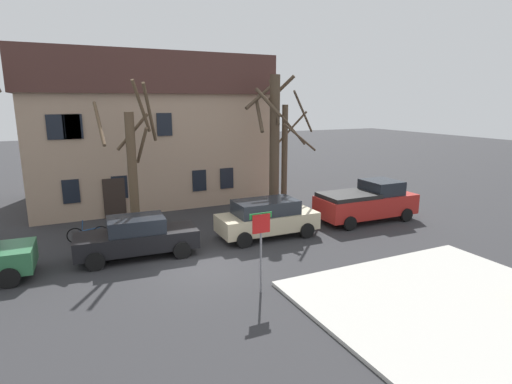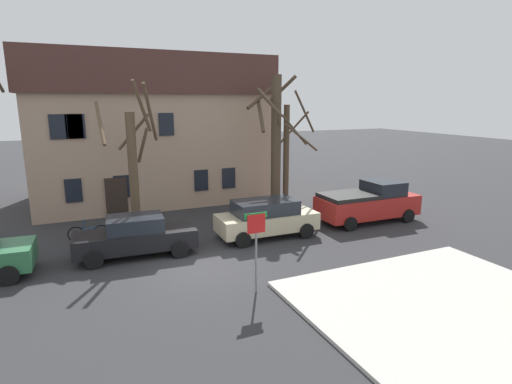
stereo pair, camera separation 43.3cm
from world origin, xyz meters
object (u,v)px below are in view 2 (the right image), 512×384
(tree_bare_mid, at_px, (133,162))
(tree_bare_far, at_px, (275,140))
(street_sign_pole, at_px, (256,237))
(car_black_sedan, at_px, (136,236))
(building_main, at_px, (148,128))
(car_beige_wagon, at_px, (266,218))
(bicycle_leaning, at_px, (89,233))
(tree_bare_end, at_px, (288,151))
(pickup_truck_red, at_px, (368,202))

(tree_bare_mid, bearing_deg, tree_bare_far, 4.24)
(street_sign_pole, bearing_deg, car_black_sedan, 121.65)
(building_main, xyz_separation_m, car_beige_wagon, (3.24, -10.29, -3.49))
(building_main, xyz_separation_m, bicycle_leaning, (-4.12, -7.70, -4.01))
(tree_bare_end, distance_m, car_beige_wagon, 5.53)
(building_main, height_order, tree_bare_end, building_main)
(car_black_sedan, relative_size, street_sign_pole, 1.79)
(tree_bare_end, relative_size, car_beige_wagon, 1.58)
(tree_bare_mid, xyz_separation_m, street_sign_pole, (2.50, -8.16, -1.43))
(street_sign_pole, bearing_deg, tree_bare_mid, 107.05)
(bicycle_leaning, bearing_deg, pickup_truck_red, -10.52)
(pickup_truck_red, height_order, street_sign_pole, street_sign_pole)
(car_black_sedan, distance_m, bicycle_leaning, 3.10)
(car_beige_wagon, bearing_deg, car_black_sedan, 179.95)
(tree_bare_end, height_order, car_black_sedan, tree_bare_end)
(car_black_sedan, height_order, pickup_truck_red, pickup_truck_red)
(street_sign_pole, bearing_deg, tree_bare_far, 60.05)
(tree_bare_mid, distance_m, street_sign_pole, 8.66)
(tree_bare_mid, relative_size, tree_bare_end, 0.97)
(car_black_sedan, height_order, bicycle_leaning, car_black_sedan)
(tree_bare_far, xyz_separation_m, pickup_truck_red, (3.50, -3.68, -3.01))
(pickup_truck_red, bearing_deg, building_main, 131.78)
(tree_bare_far, bearing_deg, tree_bare_end, 0.61)
(building_main, height_order, pickup_truck_red, building_main)
(tree_bare_end, bearing_deg, tree_bare_far, -179.39)
(tree_bare_end, distance_m, pickup_truck_red, 5.15)
(building_main, bearing_deg, tree_bare_end, -45.40)
(pickup_truck_red, bearing_deg, tree_bare_mid, 164.19)
(car_black_sedan, bearing_deg, car_beige_wagon, -0.05)
(building_main, height_order, bicycle_leaning, building_main)
(pickup_truck_red, distance_m, bicycle_leaning, 13.43)
(tree_bare_end, height_order, pickup_truck_red, tree_bare_end)
(car_black_sedan, bearing_deg, pickup_truck_red, 0.69)
(tree_bare_mid, distance_m, car_black_sedan, 4.13)
(street_sign_pole, bearing_deg, tree_bare_end, 56.28)
(tree_bare_far, height_order, car_beige_wagon, tree_bare_far)
(tree_bare_mid, xyz_separation_m, tree_bare_end, (8.33, 0.57, 0.07))
(building_main, bearing_deg, tree_bare_far, -49.28)
(car_beige_wagon, bearing_deg, tree_bare_mid, 147.88)
(tree_bare_mid, height_order, street_sign_pole, tree_bare_mid)
(car_beige_wagon, bearing_deg, pickup_truck_red, 1.42)
(tree_bare_mid, distance_m, pickup_truck_red, 11.70)
(tree_bare_end, bearing_deg, street_sign_pole, -123.72)
(building_main, distance_m, pickup_truck_red, 14.03)
(pickup_truck_red, bearing_deg, bicycle_leaning, 169.48)
(building_main, relative_size, pickup_truck_red, 2.63)
(street_sign_pole, relative_size, bicycle_leaning, 1.52)
(street_sign_pole, bearing_deg, bicycle_leaning, 121.92)
(building_main, bearing_deg, pickup_truck_red, -48.22)
(tree_bare_far, relative_size, car_black_sedan, 1.56)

